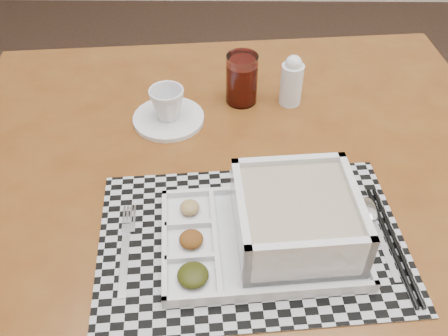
{
  "coord_description": "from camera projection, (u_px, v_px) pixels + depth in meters",
  "views": [
    {
      "loc": [
        -0.44,
        -0.71,
        1.47
      ],
      "look_at": [
        -0.44,
        -0.1,
        0.9
      ],
      "focal_mm": 40.0,
      "sensor_mm": 36.0,
      "label": 1
    }
  ],
  "objects": [
    {
      "name": "creamer_bottle",
      "position": [
        292.0,
        81.0,
        1.06
      ],
      "size": [
        0.05,
        0.05,
        0.12
      ],
      "color": "silver",
      "rests_on": "dining_table"
    },
    {
      "name": "placemat",
      "position": [
        252.0,
        239.0,
        0.82
      ],
      "size": [
        0.53,
        0.38,
        0.0
      ],
      "primitive_type": "cube",
      "rotation": [
        0.0,
        0.0,
        0.1
      ],
      "color": "#A9A9B1",
      "rests_on": "dining_table"
    },
    {
      "name": "fork",
      "position": [
        127.0,
        246.0,
        0.81
      ],
      "size": [
        0.03,
        0.19,
        0.0
      ],
      "color": "silver",
      "rests_on": "placemat"
    },
    {
      "name": "saucer",
      "position": [
        169.0,
        119.0,
        1.05
      ],
      "size": [
        0.15,
        0.15,
        0.01
      ],
      "primitive_type": "cylinder",
      "color": "silver",
      "rests_on": "dining_table"
    },
    {
      "name": "spoon",
      "position": [
        371.0,
        215.0,
        0.85
      ],
      "size": [
        0.04,
        0.18,
        0.01
      ],
      "color": "silver",
      "rests_on": "placemat"
    },
    {
      "name": "chopsticks",
      "position": [
        393.0,
        243.0,
        0.81
      ],
      "size": [
        0.04,
        0.24,
        0.01
      ],
      "color": "black",
      "rests_on": "placemat"
    },
    {
      "name": "dining_table",
      "position": [
        242.0,
        225.0,
        0.95
      ],
      "size": [
        1.2,
        1.2,
        0.82
      ],
      "color": "#5A2A10",
      "rests_on": "ground"
    },
    {
      "name": "serving_tray",
      "position": [
        286.0,
        224.0,
        0.79
      ],
      "size": [
        0.34,
        0.25,
        0.1
      ],
      "color": "silver",
      "rests_on": "placemat"
    },
    {
      "name": "juice_glass",
      "position": [
        242.0,
        81.0,
        1.07
      ],
      "size": [
        0.07,
        0.07,
        0.11
      ],
      "color": "white",
      "rests_on": "dining_table"
    },
    {
      "name": "cup",
      "position": [
        167.0,
        104.0,
        1.02
      ],
      "size": [
        0.08,
        0.08,
        0.07
      ],
      "primitive_type": "imported",
      "rotation": [
        0.0,
        0.0,
        0.11
      ],
      "color": "silver",
      "rests_on": "saucer"
    }
  ]
}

